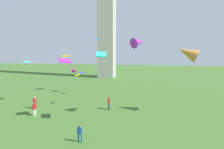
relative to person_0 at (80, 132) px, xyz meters
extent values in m
cylinder|color=#235693|center=(-0.17, 0.03, -0.52)|extent=(0.14, 0.14, 0.77)
cylinder|color=#235693|center=(0.17, -0.03, -0.52)|extent=(0.14, 0.14, 0.77)
cube|color=#235693|center=(0.00, 0.00, 0.17)|extent=(0.45, 0.31, 0.61)
sphere|color=brown|center=(0.00, 0.00, 0.58)|extent=(0.22, 0.22, 0.22)
cylinder|color=red|center=(-9.98, 8.07, -0.50)|extent=(0.15, 0.15, 0.81)
cylinder|color=red|center=(-9.89, 8.43, -0.50)|extent=(0.15, 0.15, 0.81)
cube|color=red|center=(-9.94, 8.25, 0.23)|extent=(0.35, 0.49, 0.64)
sphere|color=#D8AD84|center=(-9.94, 8.25, 0.67)|extent=(0.24, 0.24, 0.24)
cylinder|color=#1E2333|center=(0.20, 10.17, -0.47)|extent=(0.16, 0.16, 0.86)
cylinder|color=#1E2333|center=(0.26, 9.78, -0.47)|extent=(0.16, 0.16, 0.86)
cube|color=red|center=(0.23, 9.98, 0.29)|extent=(0.33, 0.50, 0.68)
sphere|color=brown|center=(0.23, 9.98, 0.76)|extent=(0.25, 0.25, 0.25)
cylinder|color=silver|center=(-8.13, 5.30, -0.49)|extent=(0.16, 0.16, 0.83)
cylinder|color=silver|center=(-8.13, 5.68, -0.49)|extent=(0.16, 0.16, 0.83)
cube|color=red|center=(-8.13, 5.49, 0.26)|extent=(0.27, 0.45, 0.66)
sphere|color=#A37556|center=(-8.13, 5.49, 0.71)|extent=(0.24, 0.24, 0.24)
cone|color=purple|center=(4.41, 7.20, 8.07)|extent=(2.13, 2.20, 1.52)
cone|color=#CA8531|center=(10.10, 9.59, 6.85)|extent=(2.90, 1.99, 2.37)
cone|color=#BA258A|center=(-8.33, 18.70, 3.48)|extent=(1.42, 1.27, 0.85)
cube|color=#27B4AD|center=(0.82, 4.08, 6.69)|extent=(1.36, 1.69, 0.66)
cube|color=#EAE306|center=(-4.53, 10.61, 3.67)|extent=(0.96, 1.12, 0.43)
cube|color=blue|center=(-3.70, 17.97, 9.25)|extent=(1.16, 1.10, 0.18)
cube|color=#B49113|center=(-10.66, 19.90, 6.21)|extent=(2.06, 1.89, 0.40)
cube|color=#38E4EE|center=(-12.72, 10.56, 5.50)|extent=(1.02, 1.35, 0.22)
cube|color=#2723D7|center=(-6.51, 17.36, 3.26)|extent=(0.83, 0.64, 0.41)
cube|color=#A422D5|center=(-3.43, 4.55, 5.98)|extent=(1.51, 1.63, 0.57)
camera|label=1|loc=(6.04, -14.85, 6.84)|focal=30.55mm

